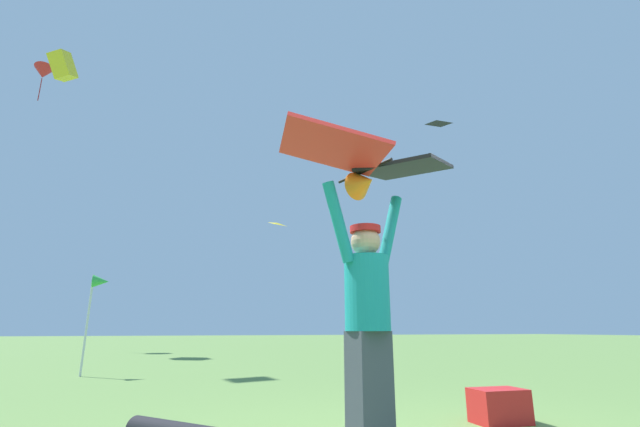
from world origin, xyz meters
name	(u,v)px	position (x,y,z in m)	size (l,w,h in m)	color
kite_flyer_person	(368,315)	(-0.25, 0.32, 0.94)	(0.80, 0.42, 1.92)	#424751
held_stunt_kite	(369,165)	(-0.23, 0.26, 2.11)	(1.66, 1.09, 0.39)	black
distant_kite_black_low_right	(439,123)	(8.82, 12.13, 9.64)	(1.26, 1.25, 0.36)	black
distant_kite_red_mid_left	(43,72)	(-9.32, 21.36, 14.15)	(1.33, 1.39, 2.13)	red
distant_kite_yellow_far_center	(63,66)	(-7.24, 17.06, 12.26)	(1.27, 1.21, 1.47)	yellow
distant_kite_yellow_high_right	(277,224)	(3.01, 18.09, 5.99)	(1.04, 1.00, 0.41)	yellow
cooler_box	(499,406)	(1.29, 0.85, 0.15)	(0.48, 0.32, 0.30)	red
marker_flag	(99,288)	(-3.02, 6.59, 1.60)	(0.30, 0.24, 1.84)	silver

